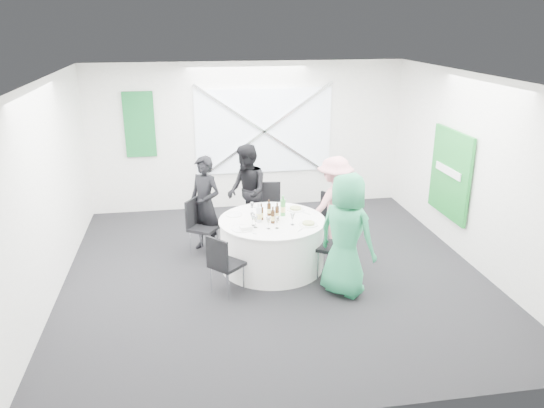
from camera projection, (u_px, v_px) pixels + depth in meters
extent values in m
plane|color=black|center=(274.00, 272.00, 7.80)|extent=(6.00, 6.00, 0.00)
plane|color=white|center=(275.00, 78.00, 6.87)|extent=(6.00, 6.00, 0.00)
plane|color=silver|center=(248.00, 136.00, 10.13)|extent=(6.00, 0.00, 6.00)
plane|color=silver|center=(333.00, 282.00, 4.55)|extent=(6.00, 0.00, 6.00)
plane|color=silver|center=(47.00, 193.00, 6.87)|extent=(0.00, 6.00, 6.00)
plane|color=silver|center=(475.00, 172.00, 7.80)|extent=(0.00, 6.00, 6.00)
cube|color=silver|center=(264.00, 131.00, 10.11)|extent=(2.60, 0.03, 1.60)
cube|color=silver|center=(264.00, 132.00, 10.07)|extent=(2.63, 0.05, 1.84)
cube|color=silver|center=(264.00, 132.00, 10.07)|extent=(2.63, 0.05, 1.84)
cube|color=#13632B|center=(139.00, 125.00, 9.67)|extent=(0.55, 0.04, 1.20)
cube|color=#177F2A|center=(450.00, 174.00, 8.42)|extent=(0.05, 1.20, 1.40)
cylinder|color=white|center=(272.00, 244.00, 7.87)|extent=(1.52, 1.52, 0.74)
cylinder|color=white|center=(272.00, 220.00, 7.74)|extent=(1.56, 1.56, 0.02)
cube|color=black|center=(269.00, 214.00, 8.82)|extent=(0.48, 0.48, 0.05)
cube|color=black|center=(268.00, 195.00, 8.92)|extent=(0.41, 0.09, 0.46)
cylinder|color=silver|center=(279.00, 223.00, 9.07)|extent=(0.02, 0.02, 0.44)
cylinder|color=silver|center=(258.00, 224.00, 9.05)|extent=(0.02, 0.02, 0.44)
cylinder|color=silver|center=(280.00, 231.00, 8.74)|extent=(0.02, 0.02, 0.44)
cylinder|color=silver|center=(259.00, 231.00, 8.72)|extent=(0.02, 0.02, 0.44)
cube|color=black|center=(204.00, 228.00, 8.29)|extent=(0.56, 0.56, 0.05)
cube|color=black|center=(193.00, 212.00, 8.28)|extent=(0.24, 0.34, 0.43)
cylinder|color=silver|center=(201.00, 236.00, 8.57)|extent=(0.02, 0.02, 0.42)
cylinder|color=silver|center=(190.00, 244.00, 8.28)|extent=(0.02, 0.02, 0.42)
cylinder|color=silver|center=(219.00, 239.00, 8.44)|extent=(0.02, 0.02, 0.42)
cylinder|color=silver|center=(208.00, 247.00, 8.16)|extent=(0.02, 0.02, 0.42)
cube|color=black|center=(322.00, 221.00, 8.62)|extent=(0.54, 0.54, 0.05)
cube|color=black|center=(330.00, 205.00, 8.67)|extent=(0.24, 0.32, 0.41)
cylinder|color=silver|center=(335.00, 234.00, 8.69)|extent=(0.02, 0.02, 0.40)
cylinder|color=silver|center=(320.00, 228.00, 8.90)|extent=(0.02, 0.02, 0.40)
cylinder|color=silver|center=(323.00, 239.00, 8.49)|extent=(0.02, 0.02, 0.40)
cylinder|color=silver|center=(308.00, 234.00, 8.69)|extent=(0.02, 0.02, 0.40)
cube|color=black|center=(333.00, 247.00, 7.53)|extent=(0.59, 0.59, 0.05)
cube|color=black|center=(348.00, 232.00, 7.38)|extent=(0.24, 0.38, 0.46)
cylinder|color=silver|center=(342.00, 269.00, 7.40)|extent=(0.02, 0.02, 0.44)
cylinder|color=silver|center=(347.00, 259.00, 7.71)|extent=(0.02, 0.02, 0.44)
cylinder|color=silver|center=(318.00, 266.00, 7.52)|extent=(0.02, 0.02, 0.44)
cylinder|color=silver|center=(324.00, 256.00, 7.83)|extent=(0.02, 0.02, 0.44)
cube|color=black|center=(227.00, 265.00, 7.11)|extent=(0.55, 0.55, 0.05)
cube|color=black|center=(217.00, 254.00, 6.90)|extent=(0.28, 0.29, 0.41)
cylinder|color=silver|center=(211.00, 280.00, 7.15)|extent=(0.02, 0.02, 0.40)
cylinder|color=silver|center=(228.00, 287.00, 6.97)|extent=(0.02, 0.02, 0.40)
cylinder|color=silver|center=(227.00, 272.00, 7.39)|extent=(0.02, 0.02, 0.40)
cylinder|color=silver|center=(244.00, 278.00, 7.21)|extent=(0.02, 0.02, 0.40)
imported|color=black|center=(205.00, 204.00, 8.34)|extent=(0.67, 0.65, 1.54)
imported|color=black|center=(247.00, 192.00, 8.85)|extent=(0.55, 0.84, 1.60)
imported|color=pink|center=(334.00, 204.00, 8.37)|extent=(1.09, 0.83, 1.53)
imported|color=#27915C|center=(346.00, 235.00, 6.98)|extent=(0.95, 0.97, 1.68)
cylinder|color=white|center=(268.00, 205.00, 8.30)|extent=(0.27, 0.27, 0.01)
cylinder|color=white|center=(234.00, 214.00, 7.92)|extent=(0.25, 0.25, 0.01)
cylinder|color=white|center=(296.00, 209.00, 8.13)|extent=(0.27, 0.27, 0.01)
cylinder|color=#829851|center=(296.00, 208.00, 8.12)|extent=(0.17, 0.17, 0.02)
cylinder|color=white|center=(308.00, 224.00, 7.54)|extent=(0.27, 0.27, 0.01)
cylinder|color=#829851|center=(308.00, 223.00, 7.53)|extent=(0.17, 0.17, 0.02)
cylinder|color=white|center=(242.00, 229.00, 7.38)|extent=(0.30, 0.30, 0.01)
cube|color=white|center=(246.00, 228.00, 7.34)|extent=(0.18, 0.14, 0.05)
cylinder|color=#361D09|center=(261.00, 214.00, 7.70)|extent=(0.06, 0.06, 0.19)
cylinder|color=#361D09|center=(261.00, 205.00, 7.66)|extent=(0.02, 0.02, 0.06)
cylinder|color=#D9CA73|center=(261.00, 215.00, 7.71)|extent=(0.06, 0.06, 0.07)
cylinder|color=#361D09|center=(269.00, 210.00, 7.87)|extent=(0.06, 0.06, 0.19)
cylinder|color=#361D09|center=(269.00, 202.00, 7.83)|extent=(0.02, 0.02, 0.06)
cylinder|color=#D9CA73|center=(269.00, 211.00, 7.88)|extent=(0.06, 0.06, 0.06)
cylinder|color=#361D09|center=(277.00, 213.00, 7.67)|extent=(0.06, 0.06, 0.21)
cylinder|color=#361D09|center=(277.00, 205.00, 7.63)|extent=(0.02, 0.02, 0.06)
cylinder|color=#D9CA73|center=(277.00, 215.00, 7.68)|extent=(0.06, 0.06, 0.07)
cylinder|color=#361D09|center=(273.00, 217.00, 7.57)|extent=(0.06, 0.06, 0.19)
cylinder|color=#361D09|center=(273.00, 209.00, 7.53)|extent=(0.02, 0.02, 0.06)
cylinder|color=#D9CA73|center=(273.00, 218.00, 7.58)|extent=(0.06, 0.06, 0.07)
cylinder|color=green|center=(283.00, 208.00, 7.85)|extent=(0.08, 0.08, 0.25)
cylinder|color=green|center=(283.00, 198.00, 7.80)|extent=(0.03, 0.03, 0.06)
cylinder|color=#D9CA73|center=(283.00, 209.00, 7.86)|extent=(0.08, 0.08, 0.09)
cylinder|color=white|center=(259.00, 215.00, 7.61)|extent=(0.08, 0.08, 0.23)
cylinder|color=white|center=(259.00, 205.00, 7.56)|extent=(0.03, 0.03, 0.06)
cylinder|color=#D9CA73|center=(259.00, 216.00, 7.61)|extent=(0.08, 0.08, 0.08)
cylinder|color=white|center=(277.00, 228.00, 7.42)|extent=(0.06, 0.06, 0.00)
cylinder|color=white|center=(277.00, 225.00, 7.40)|extent=(0.01, 0.01, 0.10)
cone|color=white|center=(277.00, 220.00, 7.37)|extent=(0.07, 0.07, 0.08)
cylinder|color=white|center=(283.00, 212.00, 8.02)|extent=(0.06, 0.06, 0.00)
cylinder|color=white|center=(283.00, 209.00, 8.01)|extent=(0.01, 0.01, 0.10)
cone|color=white|center=(283.00, 204.00, 7.98)|extent=(0.07, 0.07, 0.08)
cylinder|color=white|center=(253.00, 225.00, 7.51)|extent=(0.06, 0.06, 0.00)
cylinder|color=white|center=(253.00, 222.00, 7.49)|extent=(0.01, 0.01, 0.10)
cone|color=white|center=(253.00, 217.00, 7.47)|extent=(0.07, 0.07, 0.08)
cylinder|color=white|center=(256.00, 227.00, 7.44)|extent=(0.06, 0.06, 0.00)
cylinder|color=white|center=(256.00, 224.00, 7.42)|extent=(0.01, 0.01, 0.10)
cone|color=white|center=(255.00, 219.00, 7.40)|extent=(0.07, 0.07, 0.08)
cylinder|color=white|center=(268.00, 229.00, 7.40)|extent=(0.06, 0.06, 0.00)
cylinder|color=white|center=(268.00, 225.00, 7.38)|extent=(0.01, 0.01, 0.10)
cone|color=white|center=(268.00, 220.00, 7.35)|extent=(0.07, 0.07, 0.08)
cylinder|color=white|center=(292.00, 225.00, 7.54)|extent=(0.06, 0.06, 0.00)
cylinder|color=white|center=(292.00, 221.00, 7.53)|extent=(0.01, 0.01, 0.10)
cone|color=white|center=(293.00, 216.00, 7.50)|extent=(0.07, 0.07, 0.08)
cylinder|color=white|center=(252.00, 213.00, 7.98)|extent=(0.06, 0.06, 0.00)
cylinder|color=white|center=(252.00, 210.00, 7.97)|extent=(0.01, 0.01, 0.10)
cone|color=white|center=(252.00, 205.00, 7.94)|extent=(0.07, 0.07, 0.08)
cube|color=silver|center=(237.00, 227.00, 7.45)|extent=(0.11, 0.13, 0.01)
cube|color=silver|center=(252.00, 233.00, 7.26)|extent=(0.10, 0.13, 0.01)
cube|color=silver|center=(279.00, 206.00, 8.27)|extent=(0.15, 0.02, 0.01)
cube|color=silver|center=(255.00, 207.00, 8.22)|extent=(0.15, 0.02, 0.01)
cube|color=silver|center=(300.00, 230.00, 7.34)|extent=(0.11, 0.13, 0.01)
cube|color=silver|center=(311.00, 223.00, 7.60)|extent=(0.11, 0.12, 0.01)
cube|color=silver|center=(306.00, 213.00, 7.97)|extent=(0.09, 0.13, 0.01)
cube|color=silver|center=(289.00, 207.00, 8.22)|extent=(0.10, 0.13, 0.01)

